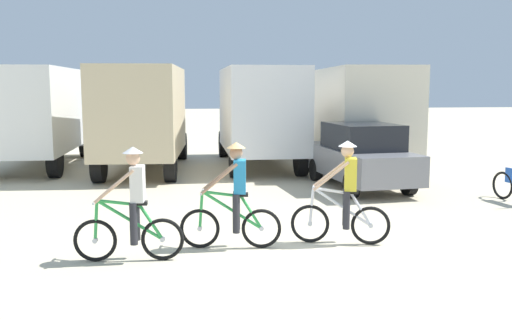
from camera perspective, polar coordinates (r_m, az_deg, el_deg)
ground_plane at (r=9.38m, az=4.39°, el=-9.30°), size 120.00×120.00×0.00m
box_truck_white_box at (r=19.85m, az=-21.87°, el=4.63°), size 2.41×6.75×3.35m
box_truck_tan_camper at (r=18.16m, az=-11.62°, el=4.80°), size 2.75×6.87×3.35m
box_truck_avon_van at (r=18.76m, az=0.25°, el=5.04°), size 2.43×6.76×3.35m
box_truck_cream_rv at (r=18.90m, az=10.71°, el=4.93°), size 2.80×6.89×3.35m
sedan_parked at (r=15.06m, az=10.83°, el=0.47°), size 2.21×4.37×1.76m
cyclist_orange_shirt at (r=8.77m, az=-12.86°, el=-4.96°), size 1.73×0.52×1.82m
cyclist_cowboy_hat at (r=9.23m, az=-2.33°, el=-4.14°), size 1.72×0.52×1.82m
cyclist_near_camera at (r=9.60m, az=9.20°, el=-3.78°), size 1.69×0.62×1.82m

